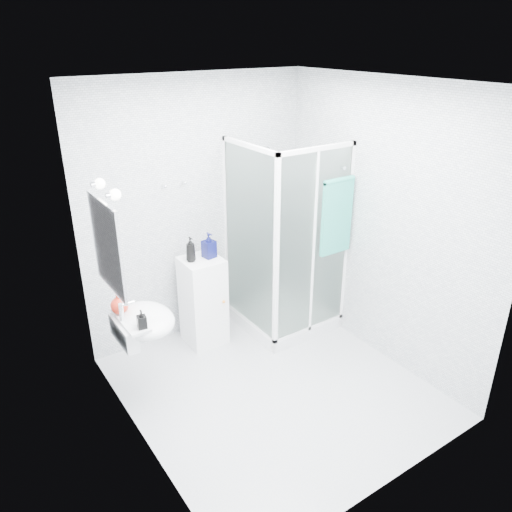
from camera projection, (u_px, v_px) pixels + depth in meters
room at (276, 255)px, 3.95m from camera, size 2.40×2.60×2.60m
shower_enclosure at (283, 290)px, 5.22m from camera, size 0.90×0.95×2.00m
wall_basin at (142, 322)px, 3.99m from camera, size 0.46×0.56×0.35m
mirror at (107, 246)px, 3.60m from camera, size 0.02×0.60×0.70m
vanity_lights at (106, 189)px, 3.45m from camera, size 0.10×0.40×0.08m
wall_hooks at (175, 184)px, 4.64m from camera, size 0.23×0.06×0.03m
storage_cabinet at (203, 301)px, 4.98m from camera, size 0.38×0.41×0.92m
hand_towel at (337, 215)px, 4.71m from camera, size 0.35×0.05×0.75m
shampoo_bottle_a at (191, 249)px, 4.71m from camera, size 0.10×0.10×0.24m
shampoo_bottle_b at (209, 245)px, 4.79m from camera, size 0.13×0.13×0.25m
soap_dispenser_orange at (119, 302)px, 3.96m from camera, size 0.15×0.15×0.18m
soap_dispenser_black at (142, 319)px, 3.75m from camera, size 0.08×0.08×0.15m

